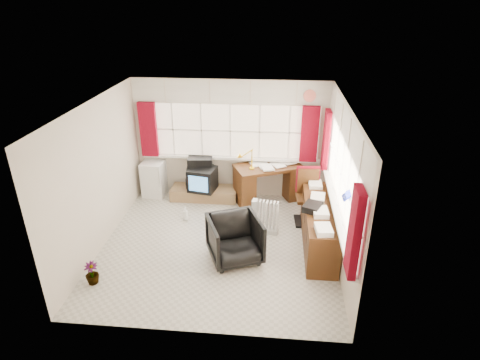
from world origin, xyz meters
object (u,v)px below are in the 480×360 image
object	(u,v)px
desk_lamp	(252,155)
mini_fridge	(154,179)
credenza	(319,225)
radiator	(267,220)
office_chair	(235,239)
tv_bench	(204,193)
desk	(268,181)
task_chair	(308,193)
crt_tv	(202,179)

from	to	relation	value
desk_lamp	mini_fridge	distance (m)	2.24
credenza	radiator	bearing A→B (deg)	161.55
desk_lamp	office_chair	distance (m)	2.11
office_chair	tv_bench	size ratio (longest dim) A/B	0.59
credenza	mini_fridge	world-z (taller)	credenza
desk	radiator	xyz separation A→B (m)	(0.02, -1.30, -0.17)
tv_bench	credenza	bearing A→B (deg)	-33.70
credenza	mini_fridge	size ratio (longest dim) A/B	2.62
desk_lamp	office_chair	xyz separation A→B (m)	(-0.14, -1.98, -0.71)
radiator	tv_bench	xyz separation A→B (m)	(-1.37, 1.22, -0.14)
desk	task_chair	size ratio (longest dim) A/B	1.41
desk_lamp	office_chair	world-z (taller)	desk_lamp
radiator	tv_bench	world-z (taller)	radiator
credenza	crt_tv	world-z (taller)	credenza
office_chair	mini_fridge	size ratio (longest dim) A/B	1.08
radiator	tv_bench	distance (m)	1.84
desk	office_chair	distance (m)	2.21
desk_lamp	credenza	distance (m)	2.02
desk	crt_tv	size ratio (longest dim) A/B	2.47
task_chair	tv_bench	bearing A→B (deg)	162.27
desk	mini_fridge	distance (m)	2.45
radiator	crt_tv	size ratio (longest dim) A/B	1.05
tv_bench	desk_lamp	bearing A→B (deg)	-5.49
task_chair	office_chair	world-z (taller)	task_chair
credenza	task_chair	bearing A→B (deg)	100.50
office_chair	tv_bench	bearing A→B (deg)	90.48
radiator	desk	bearing A→B (deg)	90.91
credenza	desk_lamp	bearing A→B (deg)	131.52
office_chair	crt_tv	world-z (taller)	office_chair
desk_lamp	mini_fridge	bearing A→B (deg)	175.21
radiator	crt_tv	world-z (taller)	crt_tv
mini_fridge	radiator	bearing A→B (deg)	-27.66
task_chair	radiator	world-z (taller)	task_chair
office_chair	desk_lamp	bearing A→B (deg)	63.47
crt_tv	tv_bench	bearing A→B (deg)	82.76
desk	task_chair	world-z (taller)	task_chair
task_chair	credenza	size ratio (longest dim) A/B	0.54
tv_bench	crt_tv	world-z (taller)	crt_tv
crt_tv	radiator	bearing A→B (deg)	-39.52
tv_bench	mini_fridge	world-z (taller)	mini_fridge
desk	office_chair	size ratio (longest dim) A/B	1.83
desk	desk_lamp	size ratio (longest dim) A/B	3.50
radiator	mini_fridge	distance (m)	2.80
office_chair	desk	bearing A→B (deg)	55.21
crt_tv	credenza	bearing A→B (deg)	-32.22
radiator	office_chair	bearing A→B (deg)	-119.76
office_chair	credenza	distance (m)	1.51
office_chair	credenza	size ratio (longest dim) A/B	0.41
radiator	crt_tv	distance (m)	1.81
radiator	crt_tv	bearing A→B (deg)	140.48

